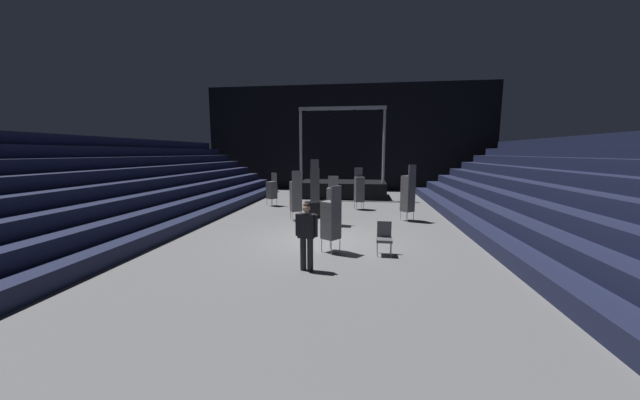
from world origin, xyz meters
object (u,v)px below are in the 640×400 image
Objects in this scene: chair_stack_rear_right at (272,189)px; chair_stack_front_left at (333,201)px; stage_riser at (343,188)px; chair_stack_rear_left at (315,185)px; chair_stack_mid_centre at (296,196)px; chair_stack_mid_left at (408,193)px; chair_stack_mid_right at (331,219)px; loose_chair_near_man at (384,236)px; man_with_tie at (306,233)px; chair_stack_front_right at (359,189)px; equipment_road_case at (316,209)px.

chair_stack_front_left is at bearing 164.68° from chair_stack_rear_right.
stage_riser reaches higher than chair_stack_rear_left.
chair_stack_mid_centre is 4.14m from chair_stack_rear_right.
chair_stack_mid_left is 1.22× the size of chair_stack_mid_right.
stage_riser reaches higher than loose_chair_near_man.
chair_stack_rear_right is at bearing -129.90° from stage_riser.
chair_stack_front_right reaches higher than man_with_tie.
stage_riser is 2.63× the size of chair_stack_mid_centre.
stage_riser is 2.19× the size of chair_stack_rear_left.
chair_stack_mid_right is at bearing 150.89° from chair_stack_rear_right.
chair_stack_mid_left reaches higher than loose_chair_near_man.
chair_stack_rear_right is at bearing 93.57° from chair_stack_mid_centre.
chair_stack_mid_left reaches higher than equipment_road_case.
chair_stack_front_left is 5.71m from chair_stack_rear_right.
stage_riser is at bearing -96.15° from chair_stack_rear_right.
chair_stack_mid_centre is (-1.65, 0.74, 0.08)m from chair_stack_front_left.
chair_stack_front_left is 3.65m from chair_stack_rear_left.
chair_stack_front_left is at bearing 58.95° from chair_stack_front_right.
man_with_tie is 0.71× the size of chair_stack_mid_left.
chair_stack_front_right is 2.37× the size of equipment_road_case.
loose_chair_near_man is (1.98, -12.19, -0.06)m from stage_riser.
chair_stack_front_right is (1.15, -4.80, 0.47)m from stage_riser.
equipment_road_case is (0.33, -1.82, -0.93)m from chair_stack_rear_left.
chair_stack_mid_left is 1.33× the size of chair_stack_rear_right.
chair_stack_mid_left reaches higher than man_with_tie.
stage_riser is at bearing -87.99° from chair_stack_front_left.
stage_riser is 2.85× the size of chair_stack_mid_right.
chair_stack_front_right is at bearing 4.66° from chair_stack_rear_left.
chair_stack_rear_left reaches higher than chair_stack_front_left.
chair_stack_front_right is 1.09× the size of chair_stack_mid_right.
chair_stack_mid_centre is 2.73m from chair_stack_rear_left.
chair_stack_mid_left is (3.24, -7.32, 0.60)m from stage_riser.
chair_stack_mid_right is 2.08× the size of loose_chair_near_man.
chair_stack_rear_left is (-1.08, 8.57, 0.32)m from man_with_tie.
chair_stack_front_right is 2.99m from equipment_road_case.
equipment_road_case is at bearing 49.06° from chair_stack_mid_right.
chair_stack_front_right is 4.77m from chair_stack_rear_right.
chair_stack_mid_centre is at bearing 146.50° from chair_stack_mid_left.
chair_stack_front_right is 2.26× the size of loose_chair_near_man.
stage_riser is 8.61m from chair_stack_front_left.
loose_chair_near_man is (3.05, -7.02, -0.75)m from chair_stack_rear_left.
man_with_tie is at bearing 39.18° from loose_chair_near_man.
chair_stack_front_left is 0.77× the size of chair_stack_rear_left.
chair_stack_rear_left is (-1.23, 3.43, 0.29)m from chair_stack_front_left.
chair_stack_rear_left is at bearing -165.68° from chair_stack_rear_right.
chair_stack_front_left is (0.15, 5.15, 0.03)m from man_with_tie.
chair_stack_mid_centre is (-1.50, -7.86, 0.47)m from stage_riser.
man_with_tie is at bearing 144.55° from chair_stack_rear_right.
man_with_tie is at bearing 89.35° from chair_stack_front_left.
chair_stack_mid_centre is at bearing -69.13° from man_with_tie.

